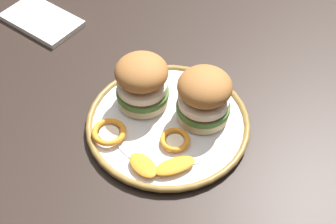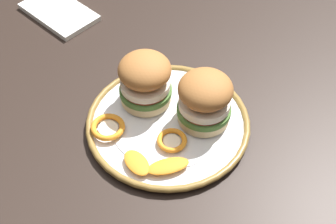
{
  "view_description": "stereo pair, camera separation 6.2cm",
  "coord_description": "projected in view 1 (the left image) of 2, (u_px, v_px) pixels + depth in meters",
  "views": [
    {
      "loc": [
        -0.43,
        -0.49,
        1.45
      ],
      "look_at": [
        -0.06,
        -0.05,
        0.8
      ],
      "focal_mm": 53.03,
      "sensor_mm": 36.0,
      "label": 1
    },
    {
      "loc": [
        -0.38,
        -0.53,
        1.45
      ],
      "look_at": [
        -0.06,
        -0.05,
        0.8
      ],
      "focal_mm": 53.03,
      "sensor_mm": 36.0,
      "label": 2
    }
  ],
  "objects": [
    {
      "name": "dining_table",
      "position": [
        173.0,
        128.0,
        1.02
      ],
      "size": [
        1.26,
        1.02,
        0.76
      ],
      "color": "black",
      "rests_on": "ground"
    },
    {
      "name": "dinner_plate",
      "position": [
        168.0,
        123.0,
        0.89
      ],
      "size": [
        0.3,
        0.3,
        0.02
      ],
      "color": "white",
      "rests_on": "dining_table"
    },
    {
      "name": "sandwich_half_left",
      "position": [
        142.0,
        81.0,
        0.88
      ],
      "size": [
        0.13,
        0.13,
        0.1
      ],
      "color": "beige",
      "rests_on": "dinner_plate"
    },
    {
      "name": "sandwich_half_right",
      "position": [
        205.0,
        95.0,
        0.86
      ],
      "size": [
        0.12,
        0.12,
        0.1
      ],
      "color": "beige",
      "rests_on": "dinner_plate"
    },
    {
      "name": "orange_peel_curled",
      "position": [
        175.0,
        140.0,
        0.85
      ],
      "size": [
        0.07,
        0.07,
        0.01
      ],
      "color": "orange",
      "rests_on": "dinner_plate"
    },
    {
      "name": "orange_peel_strip_long",
      "position": [
        143.0,
        165.0,
        0.82
      ],
      "size": [
        0.03,
        0.06,
        0.01
      ],
      "color": "orange",
      "rests_on": "dinner_plate"
    },
    {
      "name": "orange_peel_strip_short",
      "position": [
        175.0,
        166.0,
        0.82
      ],
      "size": [
        0.08,
        0.05,
        0.01
      ],
      "color": "orange",
      "rests_on": "dinner_plate"
    },
    {
      "name": "orange_peel_small_curl",
      "position": [
        109.0,
        132.0,
        0.86
      ],
      "size": [
        0.07,
        0.07,
        0.01
      ],
      "color": "orange",
      "rests_on": "dinner_plate"
    },
    {
      "name": "folded_napkin",
      "position": [
        42.0,
        20.0,
        1.09
      ],
      "size": [
        0.14,
        0.19,
        0.01
      ],
      "primitive_type": "cube",
      "rotation": [
        0.0,
        0.0,
        1.79
      ],
      "color": "white",
      "rests_on": "dining_table"
    }
  ]
}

